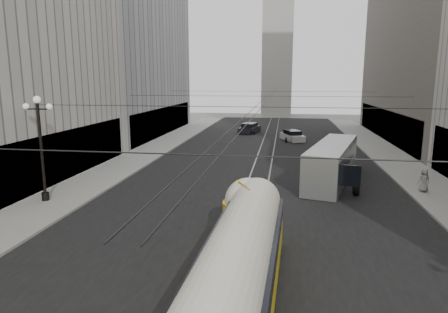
% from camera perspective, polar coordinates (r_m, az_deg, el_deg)
% --- Properties ---
extents(road, '(20.00, 85.00, 0.02)m').
position_cam_1_polar(road, '(36.98, 5.67, -0.72)').
color(road, black).
rests_on(road, ground).
extents(sidewalk_left, '(4.00, 72.00, 0.15)m').
position_cam_1_polar(sidewalk_left, '(42.65, -10.37, 0.82)').
color(sidewalk_left, gray).
rests_on(sidewalk_left, ground).
extents(sidewalk_right, '(4.00, 72.00, 0.15)m').
position_cam_1_polar(sidewalk_right, '(41.62, 22.68, -0.11)').
color(sidewalk_right, gray).
rests_on(sidewalk_right, ground).
extents(rail_left, '(0.12, 85.00, 0.04)m').
position_cam_1_polar(rail_left, '(37.02, 4.51, -0.69)').
color(rail_left, gray).
rests_on(rail_left, ground).
extents(rail_right, '(0.12, 85.00, 0.04)m').
position_cam_1_polar(rail_right, '(36.95, 6.83, -0.76)').
color(rail_right, gray).
rests_on(rail_right, ground).
extents(building_left_far, '(12.60, 28.60, 28.60)m').
position_cam_1_polar(building_left_far, '(56.50, -14.82, 17.60)').
color(building_left_far, '#999999').
rests_on(building_left_far, ground).
extents(building_right_far, '(12.60, 32.60, 32.60)m').
position_cam_1_polar(building_right_far, '(55.48, 29.38, 18.82)').
color(building_right_far, '#514C47').
rests_on(building_right_far, ground).
extents(distant_tower, '(6.00, 6.00, 31.36)m').
position_cam_1_polar(distant_tower, '(84.02, 7.70, 16.03)').
color(distant_tower, '#B2AFA8').
rests_on(distant_tower, ground).
extents(lamppost_left_mid, '(1.86, 0.44, 6.37)m').
position_cam_1_polar(lamppost_left_mid, '(26.29, -24.71, 1.81)').
color(lamppost_left_mid, black).
rests_on(lamppost_left_mid, sidewalk_left).
extents(catenary, '(25.00, 72.00, 0.23)m').
position_cam_1_polar(catenary, '(35.24, 5.96, 8.34)').
color(catenary, black).
rests_on(catenary, ground).
extents(streetcar, '(2.74, 14.66, 3.18)m').
position_cam_1_polar(streetcar, '(12.69, 1.77, -16.87)').
color(streetcar, yellow).
rests_on(streetcar, ground).
extents(city_bus, '(5.08, 11.45, 2.81)m').
position_cam_1_polar(city_bus, '(30.65, 15.22, -0.57)').
color(city_bus, '#949699').
rests_on(city_bus, ground).
extents(sedan_white_far, '(3.13, 4.49, 1.31)m').
position_cam_1_polar(sedan_white_far, '(49.82, 9.73, 2.90)').
color(sedan_white_far, white).
rests_on(sedan_white_far, ground).
extents(sedan_dark_far, '(2.94, 4.80, 1.41)m').
position_cam_1_polar(sedan_dark_far, '(56.38, 3.66, 4.01)').
color(sedan_dark_far, black).
rests_on(sedan_dark_far, ground).
extents(pedestrian_sidewalk_right, '(0.84, 0.62, 1.56)m').
position_cam_1_polar(pedestrian_sidewalk_right, '(29.45, 26.68, -3.05)').
color(pedestrian_sidewalk_right, gray).
rests_on(pedestrian_sidewalk_right, sidewalk_right).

